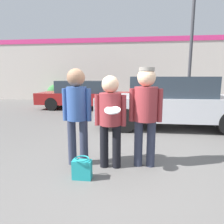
% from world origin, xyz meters
% --- Properties ---
extents(ground_plane, '(56.00, 56.00, 0.00)m').
position_xyz_m(ground_plane, '(0.00, 0.00, 0.00)').
color(ground_plane, '#5B5956').
extents(storefront_building, '(24.00, 0.22, 4.12)m').
position_xyz_m(storefront_building, '(0.00, 10.29, 2.09)').
color(storefront_building, beige).
rests_on(storefront_building, ground).
extents(person_left, '(0.52, 0.35, 1.73)m').
position_xyz_m(person_left, '(-0.85, 0.14, 1.04)').
color(person_left, '#2D3347').
rests_on(person_left, ground).
extents(person_middle_with_frisbee, '(0.54, 0.57, 1.61)m').
position_xyz_m(person_middle_with_frisbee, '(-0.25, 0.09, 0.96)').
color(person_middle_with_frisbee, black).
rests_on(person_middle_with_frisbee, ground).
extents(person_right, '(0.57, 0.40, 1.74)m').
position_xyz_m(person_right, '(0.35, 0.21, 1.06)').
color(person_right, '#2D3347').
rests_on(person_right, ground).
extents(parked_car_near, '(4.68, 1.96, 1.60)m').
position_xyz_m(parked_car_near, '(1.29, 3.27, 0.81)').
color(parked_car_near, '#B7BABF').
rests_on(parked_car_near, ground).
extents(parked_car_far, '(4.54, 1.85, 1.41)m').
position_xyz_m(parked_car_far, '(-2.45, 6.65, 0.70)').
color(parked_car_far, maroon).
rests_on(parked_car_far, ground).
extents(street_lamp, '(1.09, 0.35, 6.25)m').
position_xyz_m(street_lamp, '(2.44, 5.15, 3.77)').
color(street_lamp, '#38383D').
rests_on(street_lamp, ground).
extents(shrub, '(1.11, 1.11, 1.11)m').
position_xyz_m(shrub, '(-5.15, 9.55, 0.55)').
color(shrub, '#387A3D').
rests_on(shrub, ground).
extents(handbag, '(0.30, 0.23, 0.35)m').
position_xyz_m(handbag, '(-0.63, -0.39, 0.17)').
color(handbag, teal).
rests_on(handbag, ground).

